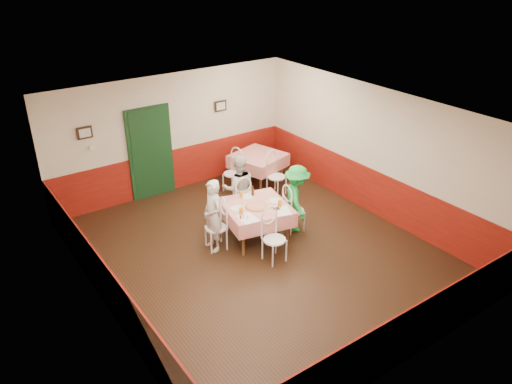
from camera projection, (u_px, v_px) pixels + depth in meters
floor at (259, 252)px, 9.67m from camera, size 7.00×7.00×0.00m
ceiling at (260, 113)px, 8.41m from camera, size 7.00×7.00×0.00m
back_wall at (172, 134)px, 11.60m from camera, size 6.00×0.10×2.80m
front_wall at (416, 284)px, 6.48m from camera, size 6.00×0.10×2.80m
left_wall at (98, 238)px, 7.50m from camera, size 0.10×7.00×2.80m
right_wall at (374, 152)px, 10.58m from camera, size 0.10×7.00×2.80m
wainscot_back at (175, 169)px, 11.99m from camera, size 6.00×0.03×1.00m
wainscot_front at (406, 336)px, 6.90m from camera, size 6.00×0.03×1.00m
wainscot_left at (107, 286)px, 7.91m from camera, size 0.03×7.00×1.00m
wainscot_right at (370, 190)px, 10.98m from camera, size 0.03×7.00×1.00m
door at (151, 154)px, 11.41m from camera, size 0.96×0.06×2.10m
picture_left at (85, 133)px, 10.33m from camera, size 0.32×0.03×0.26m
picture_right at (221, 106)px, 12.03m from camera, size 0.32×0.03×0.26m
thermostat at (92, 147)px, 10.54m from camera, size 0.10×0.03×0.10m
main_table at (256, 222)px, 9.96m from camera, size 1.44×1.44×0.77m
second_table at (258, 169)px, 12.29m from camera, size 1.39×1.39×0.77m
chair_left at (216, 228)px, 9.62m from camera, size 0.49×0.49×0.90m
chair_right at (294, 211)px, 10.24m from camera, size 0.47×0.47×0.90m
chair_far at (240, 201)px, 10.63m from camera, size 0.46×0.46×0.90m
chair_near at (275, 240)px, 9.23m from camera, size 0.43×0.43×0.90m
chair_second_a at (232, 174)px, 11.87m from camera, size 0.52×0.52×0.90m
chair_second_b at (277, 177)px, 11.71m from camera, size 0.52×0.52×0.90m
pizza at (257, 206)px, 9.72m from camera, size 0.49×0.49×0.03m
plate_left at (237, 208)px, 9.66m from camera, size 0.29×0.29×0.01m
plate_right at (275, 200)px, 9.95m from camera, size 0.29×0.29×0.01m
plate_far at (247, 197)px, 10.10m from camera, size 0.29×0.29×0.01m
glass_a at (241, 211)px, 9.43m from camera, size 0.09×0.09×0.14m
glass_b at (280, 204)px, 9.70m from camera, size 0.09×0.09×0.14m
glass_c at (241, 195)px, 10.05m from camera, size 0.08×0.08×0.13m
beer_bottle at (253, 191)px, 10.11m from camera, size 0.06×0.06×0.20m
shaker_a at (243, 217)px, 9.29m from camera, size 0.04×0.04×0.09m
shaker_b at (247, 218)px, 9.24m from camera, size 0.04×0.04×0.09m
shaker_c at (241, 217)px, 9.29m from camera, size 0.04×0.04×0.09m
menu_left at (248, 218)px, 9.32m from camera, size 0.32×0.42×0.00m
menu_right at (282, 211)px, 9.59m from camera, size 0.43×0.49×0.00m
wallet at (276, 209)px, 9.64m from camera, size 0.13×0.11×0.02m
diner_left at (213, 216)px, 9.48m from camera, size 0.38×0.55×1.45m
diner_far at (239, 188)px, 10.54m from camera, size 0.87×0.80×1.46m
diner_right at (296, 199)px, 10.14m from camera, size 0.88×1.06×1.43m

